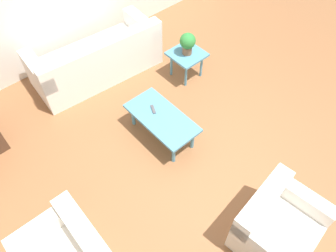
# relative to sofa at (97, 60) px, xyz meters

# --- Properties ---
(ground_plane) EXTENTS (14.00, 14.00, 0.00)m
(ground_plane) POSITION_rel_sofa_xyz_m (-2.23, -0.30, -0.31)
(ground_plane) COLOR #8E5B38
(sofa) EXTENTS (1.06, 2.16, 0.82)m
(sofa) POSITION_rel_sofa_xyz_m (0.00, 0.00, 0.00)
(sofa) COLOR white
(sofa) RESTS_ON ground_plane
(armchair) EXTENTS (0.86, 0.98, 0.73)m
(armchair) POSITION_rel_sofa_xyz_m (-3.69, 0.10, -0.01)
(armchair) COLOR silver
(armchair) RESTS_ON ground_plane
(coffee_table) EXTENTS (1.08, 0.54, 0.41)m
(coffee_table) POSITION_rel_sofa_xyz_m (-1.70, 0.07, 0.05)
(coffee_table) COLOR teal
(coffee_table) RESTS_ON ground_plane
(side_table_plant) EXTENTS (0.53, 0.53, 0.47)m
(side_table_plant) POSITION_rel_sofa_xyz_m (-1.00, -1.09, 0.09)
(side_table_plant) COLOR teal
(side_table_plant) RESTS_ON ground_plane
(potted_plant) EXTENTS (0.25, 0.25, 0.37)m
(potted_plant) POSITION_rel_sofa_xyz_m (-1.00, -1.09, 0.37)
(potted_plant) COLOR brown
(potted_plant) RESTS_ON side_table_plant
(remote_control) EXTENTS (0.16, 0.10, 0.02)m
(remote_control) POSITION_rel_sofa_xyz_m (-1.52, 0.07, 0.11)
(remote_control) COLOR #4C4C51
(remote_control) RESTS_ON coffee_table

